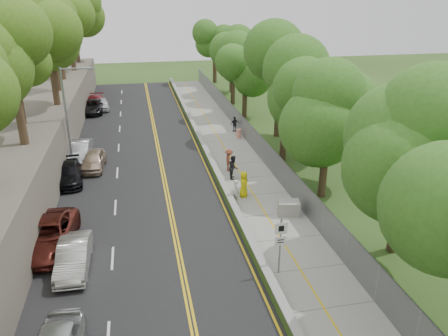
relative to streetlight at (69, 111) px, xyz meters
The scene contains 25 objects.
ground 18.08m from the streetlight, 53.23° to the right, with size 140.00×140.00×0.00m, color #33511E.
road 6.93m from the streetlight, 11.17° to the left, with size 11.20×66.00×0.04m, color black.
sidewalk 13.84m from the streetlight, ahead, with size 4.20×66.00×0.05m, color gray.
jersey_barrier 11.60m from the streetlight, ahead, with size 0.42×66.00×0.60m, color #82DF3C.
rock_embankment 4.15m from the streetlight, 161.78° to the left, with size 5.00×66.00×4.00m, color #595147.
chainlink_fence 15.58m from the streetlight, ahead, with size 0.04×66.00×2.00m, color slate.
trees_embankment 6.46m from the streetlight, 158.49° to the left, with size 6.40×66.00×13.00m, color #4C791E, non-canonical shape.
trees_fenceside 17.65m from the streetlight, ahead, with size 7.00×66.00×14.00m, color #3E7724, non-canonical shape.
streetlight is the anchor object (origin of this frame).
signpost 20.72m from the streetlight, 55.92° to the right, with size 0.62×0.09×3.10m.
construction_barrel 15.88m from the streetlight, 17.69° to the left, with size 0.51×0.51×0.84m, color red.
concrete_block 18.44m from the streetlight, 38.43° to the right, with size 1.33×1.00×0.89m, color gray.
car_1 15.15m from the streetlight, 84.40° to the right, with size 1.49×4.29×1.41m, color beige.
car_2 12.81m from the streetlight, 90.65° to the right, with size 2.60×5.65×1.57m, color maroon.
car_3 5.00m from the streetlight, 92.55° to the right, with size 1.90×4.68×1.36m, color black.
car_4 4.23m from the streetlight, 27.14° to the right, with size 1.65×4.11×1.40m, color #C3A690.
car_5 4.03m from the streetlight, 81.88° to the left, with size 1.69×4.86×1.60m, color #A5A7AD.
car_6 17.65m from the streetlight, 89.38° to the left, with size 2.45×5.31×1.48m, color black.
car_7 19.84m from the streetlight, 89.52° to the left, with size 1.99×4.89×1.42m, color maroon.
car_8 18.85m from the streetlight, 86.54° to the left, with size 1.59×3.95×1.35m, color silver.
painter_0 14.86m from the streetlight, 34.15° to the right, with size 0.90×0.58×1.83m, color #D4C40B.
painter_1 14.78m from the streetlight, 38.30° to the right, with size 0.59×0.39×1.62m, color beige.
painter_2 13.40m from the streetlight, 22.35° to the right, with size 0.88×0.69×1.81m, color black.
painter_3 12.91m from the streetlight, 15.62° to the right, with size 1.14×0.66×1.77m, color brown.
person_far 16.54m from the streetlight, 24.32° to the left, with size 0.91×0.38×1.56m, color black.
Camera 1 is at (-5.35, -20.46, 13.20)m, focal length 35.00 mm.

